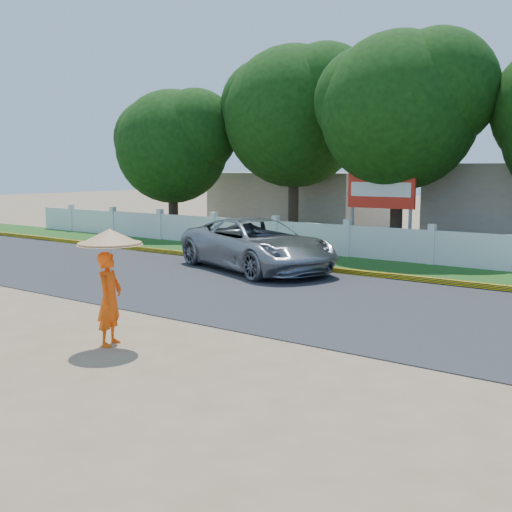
{
  "coord_description": "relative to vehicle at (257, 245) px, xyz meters",
  "views": [
    {
      "loc": [
        7.57,
        -8.09,
        3.03
      ],
      "look_at": [
        0.0,
        2.0,
        1.3
      ],
      "focal_mm": 45.0,
      "sensor_mm": 36.0,
      "label": 1
    }
  ],
  "objects": [
    {
      "name": "ground",
      "position": [
        3.76,
        -7.06,
        -0.77
      ],
      "size": [
        120.0,
        120.0,
        0.0
      ],
      "primitive_type": "plane",
      "color": "#9E8460",
      "rests_on": "ground"
    },
    {
      "name": "road",
      "position": [
        3.76,
        -2.56,
        -0.76
      ],
      "size": [
        60.0,
        7.0,
        0.02
      ],
      "primitive_type": "cube",
      "color": "#38383A",
      "rests_on": "ground"
    },
    {
      "name": "grass_verge",
      "position": [
        3.76,
        2.69,
        -0.76
      ],
      "size": [
        60.0,
        3.5,
        0.03
      ],
      "primitive_type": "cube",
      "color": "#2D601E",
      "rests_on": "ground"
    },
    {
      "name": "curb",
      "position": [
        3.76,
        0.99,
        -0.69
      ],
      "size": [
        40.0,
        0.18,
        0.16
      ],
      "primitive_type": "cube",
      "color": "yellow",
      "rests_on": "ground"
    },
    {
      "name": "fence",
      "position": [
        3.76,
        4.14,
        -0.22
      ],
      "size": [
        40.0,
        0.1,
        1.1
      ],
      "primitive_type": "cube",
      "color": "silver",
      "rests_on": "ground"
    },
    {
      "name": "building_far",
      "position": [
        -6.24,
        11.94,
        0.63
      ],
      "size": [
        8.0,
        5.0,
        2.8
      ],
      "primitive_type": "cube",
      "color": "#B7AD99",
      "rests_on": "ground"
    },
    {
      "name": "vehicle",
      "position": [
        0.0,
        0.0,
        0.0
      ],
      "size": [
        6.11,
        4.3,
        1.55
      ],
      "primitive_type": "imported",
      "rotation": [
        0.0,
        0.0,
        1.23
      ],
      "color": "gray",
      "rests_on": "ground"
    },
    {
      "name": "monk_with_parasol",
      "position": [
        2.87,
        -8.04,
        0.54
      ],
      "size": [
        1.11,
        1.11,
        2.02
      ],
      "color": "#FF560D",
      "rests_on": "ground"
    },
    {
      "name": "billboard",
      "position": [
        1.44,
        5.23,
        1.37
      ],
      "size": [
        2.5,
        0.13,
        2.95
      ],
      "color": "gray",
      "rests_on": "ground"
    }
  ]
}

